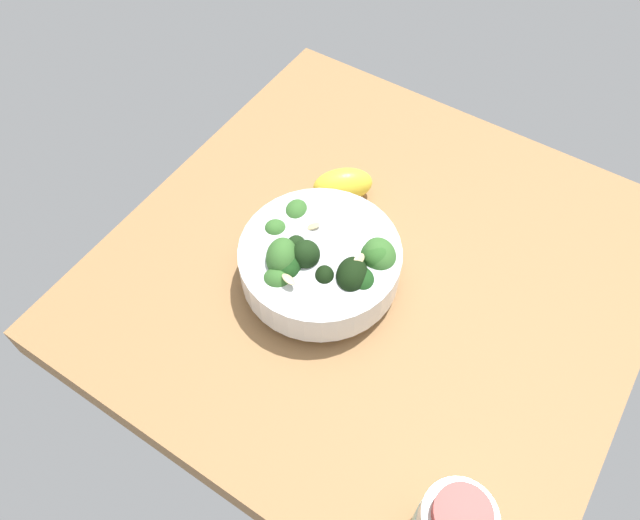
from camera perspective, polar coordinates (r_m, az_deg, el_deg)
ground_plane at (r=77.55cm, az=5.06°, el=-1.62°), size 61.82×61.82×4.88cm
bowl_of_broccoli at (r=70.69cm, az=0.01°, el=-0.13°), size 18.55×18.55×8.91cm
lemon_wedge at (r=80.33cm, az=2.11°, el=6.91°), size 8.25×8.47×4.65cm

